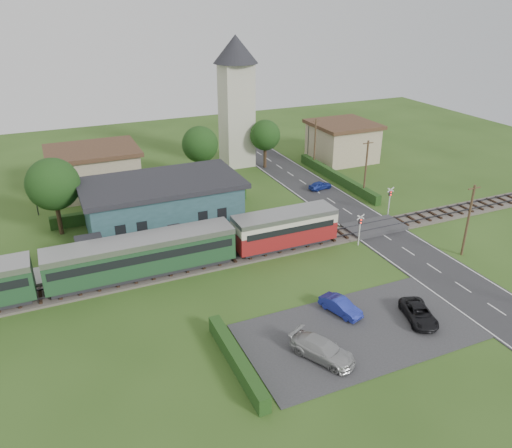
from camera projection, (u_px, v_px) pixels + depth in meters
name	position (u px, v px, depth m)	size (l,w,h in m)	color
ground	(298.00, 256.00, 46.85)	(120.00, 120.00, 0.00)	#2D4C19
railway_track	(289.00, 246.00, 48.46)	(76.00, 3.20, 0.49)	#4C443D
road	(386.00, 237.00, 50.49)	(6.00, 70.00, 0.05)	#28282B
car_park	(358.00, 331.00, 36.32)	(17.00, 9.00, 0.08)	#333335
crossing_deck	(374.00, 227.00, 52.06)	(6.20, 3.40, 0.45)	#333335
platform	(180.00, 250.00, 47.42)	(30.00, 3.00, 0.45)	gray
equipment_hut	(91.00, 252.00, 43.86)	(2.30, 2.30, 2.55)	beige
station_building	(163.00, 205.00, 51.20)	(16.00, 9.00, 5.30)	#2A4D4F
train	(104.00, 262.00, 41.29)	(43.20, 2.90, 3.40)	#232328
church_tower	(236.00, 92.00, 67.62)	(6.00, 6.00, 17.60)	beige
house_west	(94.00, 170.00, 60.96)	(10.80, 8.80, 5.50)	tan
house_east	(342.00, 141.00, 72.90)	(8.80, 8.80, 5.50)	tan
hedge_carpark	(237.00, 360.00, 32.61)	(0.80, 9.00, 1.20)	#193814
hedge_roadside	(337.00, 177.00, 65.06)	(0.80, 18.00, 1.20)	#193814
hedge_station	(154.00, 207.00, 55.80)	(22.00, 0.80, 1.30)	#193814
tree_a	(53.00, 184.00, 48.91)	(5.20, 5.20, 8.00)	#332316
tree_b	(200.00, 144.00, 63.11)	(4.60, 4.60, 7.34)	#332316
tree_c	(265.00, 135.00, 68.57)	(4.20, 4.20, 6.78)	#332316
utility_pole_b	(468.00, 220.00, 45.52)	(1.40, 0.22, 7.00)	#473321
utility_pole_c	(366.00, 169.00, 58.81)	(1.40, 0.22, 7.00)	#473321
utility_pole_d	(315.00, 143.00, 68.77)	(1.40, 0.22, 7.00)	#473321
crossing_signal_near	(360.00, 225.00, 47.94)	(0.84, 0.28, 3.28)	silver
crossing_signal_far	(390.00, 197.00, 54.56)	(0.84, 0.28, 3.28)	silver
streetlamp_west	(34.00, 190.00, 54.15)	(0.30, 0.30, 5.15)	#3F3F47
streetlamp_east	(308.00, 137.00, 73.83)	(0.30, 0.30, 5.15)	#3F3F47
car_on_road	(320.00, 185.00, 62.39)	(1.22, 3.03, 1.03)	#1E3398
car_park_blue	(341.00, 306.00, 38.14)	(1.24, 3.57, 1.18)	#202C99
car_park_silver	(323.00, 350.00, 33.36)	(1.88, 4.63, 1.34)	#AFAFAF
car_park_dark	(419.00, 313.00, 37.32)	(1.87, 4.05, 1.13)	black
pedestrian_near	(236.00, 230.00, 49.05)	(0.59, 0.39, 1.61)	gray
pedestrian_far	(135.00, 252.00, 44.99)	(0.74, 0.58, 1.52)	gray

